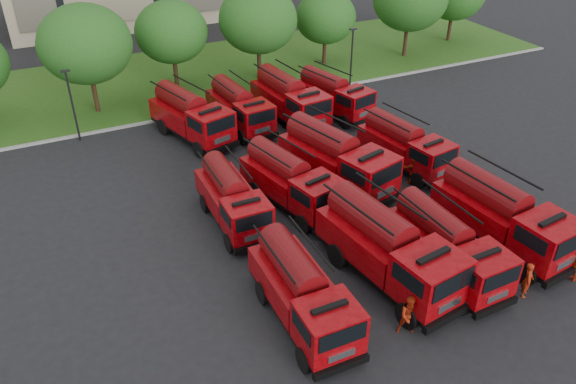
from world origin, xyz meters
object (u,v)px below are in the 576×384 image
at_px(fire_truck_0, 302,292).
at_px(firefighter_3, 514,271).
at_px(fire_truck_1, 388,248).
at_px(fire_truck_6, 336,159).
at_px(fire_truck_10, 289,99).
at_px(fire_truck_5, 290,181).
at_px(fire_truck_8, 191,116).
at_px(firefighter_2, 571,280).
at_px(fire_truck_4, 232,199).
at_px(firefighter_1, 407,332).
at_px(fire_truck_3, 502,216).
at_px(firefighter_5, 413,183).
at_px(firefighter_4, 346,253).
at_px(fire_truck_7, 404,145).
at_px(firefighter_0, 523,295).
at_px(fire_truck_9, 239,107).
at_px(fire_truck_2, 446,246).
at_px(fire_truck_11, 333,95).

bearing_deg(fire_truck_0, firefighter_3, -7.68).
distance_m(fire_truck_1, fire_truck_6, 8.74).
bearing_deg(fire_truck_10, fire_truck_1, -107.88).
xyz_separation_m(fire_truck_5, firefighter_3, (7.26, -10.09, -1.60)).
xyz_separation_m(fire_truck_1, fire_truck_8, (-3.72, 18.36, -0.13)).
height_order(fire_truck_8, firefighter_3, fire_truck_8).
bearing_deg(fire_truck_5, firefighter_2, -64.36).
bearing_deg(fire_truck_4, firefighter_2, -41.30).
height_order(fire_truck_4, fire_truck_6, fire_truck_6).
relative_size(fire_truck_0, fire_truck_1, 0.84).
height_order(fire_truck_6, firefighter_1, fire_truck_6).
xyz_separation_m(fire_truck_3, firefighter_5, (-0.22, 6.85, -1.77)).
height_order(fire_truck_1, fire_truck_3, fire_truck_1).
bearing_deg(firefighter_1, firefighter_3, 30.54).
bearing_deg(fire_truck_3, fire_truck_6, 112.02).
distance_m(firefighter_2, firefighter_3, 2.64).
bearing_deg(firefighter_4, firefighter_3, 164.57).
bearing_deg(firefighter_5, fire_truck_7, -84.50).
relative_size(firefighter_3, firefighter_4, 1.06).
bearing_deg(fire_truck_1, firefighter_0, -43.90).
xyz_separation_m(fire_truck_3, fire_truck_9, (-6.84, 18.79, -0.20)).
xyz_separation_m(fire_truck_2, firefighter_0, (2.39, -2.96, -1.60)).
height_order(fire_truck_2, fire_truck_7, fire_truck_2).
relative_size(fire_truck_11, firefighter_3, 4.13).
distance_m(fire_truck_3, fire_truck_11, 17.96).
bearing_deg(fire_truck_5, fire_truck_4, 170.10).
bearing_deg(firefighter_5, firefighter_0, 105.33).
height_order(fire_truck_8, firefighter_4, fire_truck_8).
xyz_separation_m(fire_truck_0, fire_truck_7, (11.98, 9.30, -0.05)).
distance_m(fire_truck_2, fire_truck_9, 19.58).
bearing_deg(fire_truck_9, fire_truck_4, -119.19).
height_order(fire_truck_8, fire_truck_9, fire_truck_8).
height_order(fire_truck_0, firefighter_1, fire_truck_0).
bearing_deg(fire_truck_6, firefighter_4, -129.18).
height_order(firefighter_2, firefighter_4, firefighter_2).
relative_size(fire_truck_10, firefighter_0, 4.29).
xyz_separation_m(fire_truck_0, fire_truck_8, (1.08, 19.09, 0.11)).
relative_size(firefighter_4, firefighter_5, 0.83).
xyz_separation_m(firefighter_2, firefighter_3, (-2.04, 1.67, 0.00)).
distance_m(fire_truck_11, firefighter_5, 11.23).
height_order(fire_truck_2, firefighter_2, fire_truck_2).
distance_m(fire_truck_7, firefighter_0, 12.63).
xyz_separation_m(fire_truck_6, firefighter_0, (3.05, -12.27, -1.83)).
bearing_deg(fire_truck_1, firefighter_3, -29.02).
relative_size(fire_truck_4, firefighter_4, 4.10).
bearing_deg(fire_truck_7, fire_truck_9, 116.95).
bearing_deg(firefighter_1, fire_truck_11, 90.99).
bearing_deg(fire_truck_0, fire_truck_9, 77.06).
xyz_separation_m(fire_truck_7, fire_truck_11, (0.04, 9.11, 0.00)).
bearing_deg(firefighter_3, fire_truck_9, -83.28).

